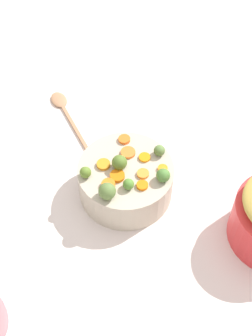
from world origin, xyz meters
The scene contains 18 objects.
tabletop centered at (0.00, 0.00, 0.01)m, with size 2.40×2.40×0.02m, color silver.
serving_bowl_carrots centered at (0.00, 0.00, 0.07)m, with size 0.25×0.25×0.10m, color #B8AD99.
carrot_slice_0 centered at (-0.07, -0.06, 0.13)m, with size 0.03×0.03×0.01m, color orange.
carrot_slice_1 centered at (0.03, 0.00, 0.13)m, with size 0.04×0.04×0.01m, color orange.
carrot_slice_2 centered at (0.02, 0.07, 0.13)m, with size 0.03×0.03×0.01m, color orange.
carrot_slice_3 centered at (0.03, -0.05, 0.13)m, with size 0.04×0.04×0.01m, color orange.
carrot_slice_4 centered at (-0.01, 0.05, 0.13)m, with size 0.03×0.03×0.01m, color orange.
carrot_slice_5 centered at (-0.06, 0.02, 0.13)m, with size 0.03×0.03×0.01m, color orange.
carrot_slice_6 centered at (-0.06, 0.08, 0.13)m, with size 0.03×0.03×0.01m, color orange.
carrot_slice_7 centered at (-0.04, -0.03, 0.13)m, with size 0.04×0.04×0.01m, color orange.
carrot_slice_8 centered at (0.07, 0.00, 0.13)m, with size 0.03×0.03×0.01m, color orange.
brussels_sprout_0 centered at (0.01, -0.02, 0.14)m, with size 0.04×0.04×0.04m, color #547229.
brussels_sprout_1 centered at (0.10, 0.02, 0.14)m, with size 0.04×0.04×0.04m, color #597639.
brussels_sprout_2 centered at (0.04, 0.04, 0.14)m, with size 0.03×0.03×0.03m, color #508330.
brussels_sprout_3 centered at (0.08, -0.07, 0.14)m, with size 0.03×0.03×0.03m, color #5B7B2A.
brussels_sprout_4 centered at (-0.09, 0.04, 0.14)m, with size 0.03×0.03×0.03m, color #5A7B3C.
brussels_sprout_5 centered at (-0.03, 0.09, 0.14)m, with size 0.04×0.04×0.04m, color #4B7C35.
wooden_spoon centered at (-0.12, -0.35, 0.03)m, with size 0.15×0.27×0.01m.
Camera 1 is at (0.59, 0.47, 1.12)m, focal length 51.92 mm.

